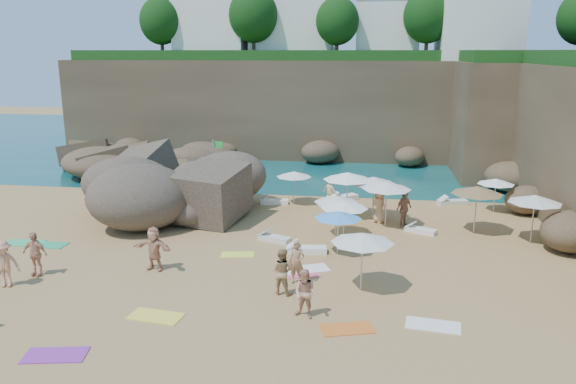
# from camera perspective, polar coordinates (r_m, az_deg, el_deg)

# --- Properties ---
(ground) EXTENTS (120.00, 120.00, 0.00)m
(ground) POSITION_cam_1_polar(r_m,az_deg,el_deg) (25.75, -5.41, -5.78)
(ground) COLOR tan
(ground) RESTS_ON ground
(seawater) EXTENTS (120.00, 120.00, 0.00)m
(seawater) POSITION_cam_1_polar(r_m,az_deg,el_deg) (54.51, 2.08, 4.92)
(seawater) COLOR #0C4751
(seawater) RESTS_ON ground
(cliff_back) EXTENTS (44.00, 8.00, 8.00)m
(cliff_back) POSITION_cam_1_polar(r_m,az_deg,el_deg) (48.87, 3.82, 8.55)
(cliff_back) COLOR brown
(cliff_back) RESTS_ON ground
(cliff_corner) EXTENTS (10.00, 12.00, 8.00)m
(cliff_corner) POSITION_cam_1_polar(r_m,az_deg,el_deg) (45.12, 22.76, 7.02)
(cliff_corner) COLOR brown
(cliff_corner) RESTS_ON ground
(rock_promontory) EXTENTS (12.00, 7.00, 2.00)m
(rock_promontory) POSITION_cam_1_polar(r_m,az_deg,el_deg) (43.83, -14.49, 2.19)
(rock_promontory) COLOR brown
(rock_promontory) RESTS_ON ground
(clifftop_buildings) EXTENTS (28.48, 9.48, 7.00)m
(clifftop_buildings) POSITION_cam_1_polar(r_m,az_deg,el_deg) (49.42, 5.20, 16.99)
(clifftop_buildings) COLOR white
(clifftop_buildings) RESTS_ON cliff_back
(clifftop_trees) EXTENTS (35.60, 23.82, 4.40)m
(clifftop_trees) POSITION_cam_1_polar(r_m,az_deg,el_deg) (43.09, 7.21, 17.39)
(clifftop_trees) COLOR #11380F
(clifftop_trees) RESTS_ON ground
(marina_masts) EXTENTS (3.10, 0.10, 6.00)m
(marina_masts) POSITION_cam_1_polar(r_m,az_deg,el_deg) (58.27, -14.40, 8.06)
(marina_masts) COLOR white
(marina_masts) RESTS_ON ground
(rock_outcrop) EXTENTS (9.53, 8.25, 3.22)m
(rock_outcrop) POSITION_cam_1_polar(r_m,az_deg,el_deg) (31.76, -11.34, -2.12)
(rock_outcrop) COLOR brown
(rock_outcrop) RESTS_ON ground
(flag_pole) EXTENTS (0.68, 0.28, 3.56)m
(flag_pole) POSITION_cam_1_polar(r_m,az_deg,el_deg) (34.31, -7.38, 3.15)
(flag_pole) COLOR silver
(flag_pole) RESTS_ON ground
(parasol_0) EXTENTS (2.62, 2.62, 2.47)m
(parasol_0) POSITION_cam_1_polar(r_m,az_deg,el_deg) (30.04, 6.07, 1.62)
(parasol_0) COLOR silver
(parasol_0) RESTS_ON ground
(parasol_1) EXTENTS (2.06, 2.06, 1.95)m
(parasol_1) POSITION_cam_1_polar(r_m,az_deg,el_deg) (32.60, 0.61, 1.82)
(parasol_1) COLOR silver
(parasol_1) RESTS_ON ground
(parasol_2) EXTENTS (2.48, 2.48, 2.35)m
(parasol_2) POSITION_cam_1_polar(r_m,az_deg,el_deg) (28.70, 10.01, 0.65)
(parasol_2) COLOR silver
(parasol_2) RESTS_ON ground
(parasol_3) EXTENTS (2.01, 2.01, 1.90)m
(parasol_3) POSITION_cam_1_polar(r_m,az_deg,el_deg) (33.04, 20.38, 1.01)
(parasol_3) COLOR silver
(parasol_3) RESTS_ON ground
(parasol_5) EXTENTS (2.44, 2.44, 2.30)m
(parasol_5) POSITION_cam_1_polar(r_m,az_deg,el_deg) (29.93, 8.71, 1.18)
(parasol_5) COLOR silver
(parasol_5) RESTS_ON ground
(parasol_6) EXTENTS (2.51, 2.51, 2.37)m
(parasol_6) POSITION_cam_1_polar(r_m,az_deg,el_deg) (28.76, 18.67, 0.18)
(parasol_6) COLOR silver
(parasol_6) RESTS_ON ground
(parasol_7) EXTENTS (2.21, 2.21, 2.09)m
(parasol_7) POSITION_cam_1_polar(r_m,az_deg,el_deg) (25.79, 5.74, -1.28)
(parasol_7) COLOR silver
(parasol_7) RESTS_ON ground
(parasol_8) EXTENTS (2.42, 2.42, 2.29)m
(parasol_8) POSITION_cam_1_polar(r_m,az_deg,el_deg) (28.32, 23.81, -0.65)
(parasol_8) COLOR silver
(parasol_8) RESTS_ON ground
(parasol_9) EXTENTS (2.13, 2.13, 2.01)m
(parasol_9) POSITION_cam_1_polar(r_m,az_deg,el_deg) (27.00, 4.91, -0.72)
(parasol_9) COLOR silver
(parasol_9) RESTS_ON ground
(parasol_10) EXTENTS (2.08, 2.08, 1.97)m
(parasol_10) POSITION_cam_1_polar(r_m,az_deg,el_deg) (24.57, 5.11, -2.32)
(parasol_10) COLOR silver
(parasol_10) RESTS_ON ground
(parasol_11) EXTENTS (2.36, 2.36, 2.23)m
(parasol_11) POSITION_cam_1_polar(r_m,az_deg,el_deg) (20.93, 7.57, -4.66)
(parasol_11) COLOR silver
(parasol_11) RESTS_ON ground
(lounger_0) EXTENTS (1.68, 0.76, 0.25)m
(lounger_0) POSITION_cam_1_polar(r_m,az_deg,el_deg) (33.02, -1.41, -0.99)
(lounger_0) COLOR white
(lounger_0) RESTS_ON ground
(lounger_1) EXTENTS (1.83, 1.08, 0.27)m
(lounger_1) POSITION_cam_1_polar(r_m,az_deg,el_deg) (34.21, 16.37, -1.02)
(lounger_1) COLOR silver
(lounger_1) RESTS_ON ground
(lounger_2) EXTENTS (1.96, 1.73, 0.31)m
(lounger_2) POSITION_cam_1_polar(r_m,az_deg,el_deg) (33.86, 5.53, -0.62)
(lounger_2) COLOR white
(lounger_2) RESTS_ON ground
(lounger_3) EXTENTS (1.69, 1.09, 0.25)m
(lounger_3) POSITION_cam_1_polar(r_m,az_deg,el_deg) (26.63, -1.38, -4.75)
(lounger_3) COLOR silver
(lounger_3) RESTS_ON ground
(lounger_4) EXTENTS (1.60, 1.13, 0.24)m
(lounger_4) POSITION_cam_1_polar(r_m,az_deg,el_deg) (28.59, 13.33, -3.82)
(lounger_4) COLOR white
(lounger_4) RESTS_ON ground
(lounger_5) EXTENTS (1.83, 0.80, 0.28)m
(lounger_5) POSITION_cam_1_polar(r_m,az_deg,el_deg) (25.15, 1.90, -5.89)
(lounger_5) COLOR white
(lounger_5) RESTS_ON ground
(towel_3) EXTENTS (1.78, 0.90, 0.03)m
(towel_3) POSITION_cam_1_polar(r_m,az_deg,el_deg) (28.40, -23.26, -4.96)
(towel_3) COLOR #2D9E64
(towel_3) RESTS_ON ground
(towel_4) EXTENTS (1.90, 1.12, 0.03)m
(towel_4) POSITION_cam_1_polar(r_m,az_deg,el_deg) (19.98, -13.28, -12.19)
(towel_4) COLOR #FFE543
(towel_4) RESTS_ON ground
(towel_5) EXTENTS (2.02, 1.56, 0.03)m
(towel_5) POSITION_cam_1_polar(r_m,az_deg,el_deg) (23.33, 1.91, -7.84)
(towel_5) COLOR white
(towel_5) RESTS_ON ground
(towel_6) EXTENTS (1.95, 1.24, 0.03)m
(towel_6) POSITION_cam_1_polar(r_m,az_deg,el_deg) (18.59, -22.56, -15.05)
(towel_6) COLOR purple
(towel_6) RESTS_ON ground
(towel_9) EXTENTS (1.87, 1.33, 0.03)m
(towel_9) POSITION_cam_1_polar(r_m,az_deg,el_deg) (22.85, 1.11, -8.33)
(towel_9) COLOR #F25E75
(towel_9) RESTS_ON ground
(towel_10) EXTENTS (1.88, 1.32, 0.03)m
(towel_10) POSITION_cam_1_polar(r_m,az_deg,el_deg) (18.79, 6.05, -13.65)
(towel_10) COLOR orange
(towel_10) RESTS_ON ground
(towel_11) EXTENTS (1.89, 1.02, 0.03)m
(towel_11) POSITION_cam_1_polar(r_m,az_deg,el_deg) (29.14, -25.30, -4.70)
(towel_11) COLOR #34B867
(towel_11) RESTS_ON ground
(towel_12) EXTENTS (1.55, 0.97, 0.03)m
(towel_12) POSITION_cam_1_polar(r_m,az_deg,el_deg) (25.02, -5.13, -6.35)
(towel_12) COLOR #EDFF43
(towel_12) RESTS_ON ground
(towel_13) EXTENTS (1.86, 1.11, 0.03)m
(towel_13) POSITION_cam_1_polar(r_m,az_deg,el_deg) (19.49, 14.54, -12.97)
(towel_13) COLOR white
(towel_13) RESTS_ON ground
(person_stand_1) EXTENTS (1.00, 0.86, 1.77)m
(person_stand_1) POSITION_cam_1_polar(r_m,az_deg,el_deg) (20.82, -0.65, -8.05)
(person_stand_1) COLOR tan
(person_stand_1) RESTS_ON ground
(person_stand_2) EXTENTS (1.04, 0.85, 1.50)m
(person_stand_2) POSITION_cam_1_polar(r_m,az_deg,el_deg) (33.42, 4.30, 0.27)
(person_stand_2) COLOR #F9C38D
(person_stand_2) RESTS_ON ground
(person_stand_3) EXTENTS (1.08, 1.13, 1.89)m
(person_stand_3) POSITION_cam_1_polar(r_m,az_deg,el_deg) (29.21, 11.70, -1.65)
(person_stand_3) COLOR #AA7355
(person_stand_3) RESTS_ON ground
(person_stand_4) EXTENTS (0.99, 0.97, 1.83)m
(person_stand_4) POSITION_cam_1_polar(r_m,az_deg,el_deg) (29.62, 9.25, -1.37)
(person_stand_4) COLOR tan
(person_stand_4) RESTS_ON ground
(person_stand_5) EXTENTS (1.50, 0.72, 1.55)m
(person_stand_5) POSITION_cam_1_polar(r_m,az_deg,el_deg) (37.60, -6.43, 1.82)
(person_stand_5) COLOR #A77653
(person_stand_5) RESTS_ON ground
(person_lie_0) EXTENTS (1.50, 2.01, 0.49)m
(person_lie_0) POSITION_cam_1_polar(r_m,az_deg,el_deg) (24.14, -26.71, -8.07)
(person_lie_0) COLOR tan
(person_lie_0) RESTS_ON ground
(person_lie_1) EXTENTS (1.18, 1.86, 0.44)m
(person_lie_1) POSITION_cam_1_polar(r_m,az_deg,el_deg) (24.80, -24.17, -7.27)
(person_lie_1) COLOR tan
(person_lie_1) RESTS_ON ground
(person_lie_3) EXTENTS (1.97, 2.08, 0.48)m
(person_lie_3) POSITION_cam_1_polar(r_m,az_deg,el_deg) (23.82, -13.37, -7.18)
(person_lie_3) COLOR tan
(person_lie_3) RESTS_ON ground
(person_lie_4) EXTENTS (0.84, 1.76, 0.40)m
(person_lie_4) POSITION_cam_1_polar(r_m,az_deg,el_deg) (21.94, 0.89, -8.78)
(person_lie_4) COLOR #A37551
(person_lie_4) RESTS_ON ground
(person_lie_5) EXTENTS (1.35, 1.86, 0.63)m
(person_lie_5) POSITION_cam_1_polar(r_m,az_deg,el_deg) (19.28, 1.76, -11.80)
(person_lie_5) COLOR tan
(person_lie_5) RESTS_ON ground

